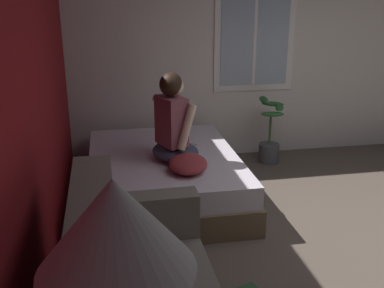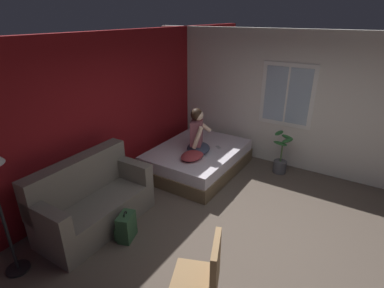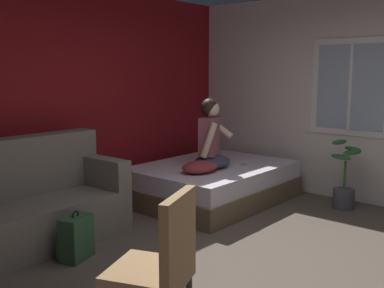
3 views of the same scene
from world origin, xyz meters
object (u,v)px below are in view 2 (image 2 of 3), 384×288
at_px(throw_pillow, 192,156).
at_px(bed, 197,159).
at_px(backpack, 126,227).
at_px(side_chair, 202,276).
at_px(person_seated, 198,135).
at_px(cell_phone, 218,147).
at_px(couch, 92,201).
at_px(potted_plant, 281,159).

bearing_deg(throw_pillow, bed, 20.34).
bearing_deg(backpack, side_chair, -106.17).
height_order(person_seated, throw_pillow, person_seated).
height_order(bed, person_seated, person_seated).
distance_m(side_chair, backpack, 1.59).
relative_size(side_chair, cell_phone, 6.81).
xyz_separation_m(bed, couch, (-2.31, 0.41, 0.16)).
distance_m(couch, person_seated, 2.26).
distance_m(throw_pillow, potted_plant, 1.82).
xyz_separation_m(throw_pillow, potted_plant, (1.27, -1.28, -0.25)).
height_order(couch, throw_pillow, couch).
bearing_deg(side_chair, person_seated, 32.38).
bearing_deg(side_chair, backpack, 73.83).
distance_m(bed, cell_phone, 0.48).
bearing_deg(throw_pillow, person_seated, 14.91).
relative_size(person_seated, backpack, 1.91).
xyz_separation_m(cell_phone, potted_plant, (0.55, -1.12, -0.18)).
xyz_separation_m(side_chair, potted_plant, (3.53, 0.27, -0.23)).
height_order(backpack, cell_phone, cell_phone).
relative_size(backpack, cell_phone, 3.18).
distance_m(bed, potted_plant, 1.66).
bearing_deg(throw_pillow, potted_plant, -45.19).
bearing_deg(person_seated, bed, 30.63).
distance_m(cell_phone, potted_plant, 1.26).
xyz_separation_m(bed, backpack, (-2.30, -0.23, -0.04)).
relative_size(side_chair, backpack, 2.14).
bearing_deg(bed, backpack, -174.29).
bearing_deg(person_seated, couch, 166.83).
height_order(couch, cell_phone, couch).
height_order(side_chair, person_seated, person_seated).
xyz_separation_m(couch, throw_pillow, (1.83, -0.59, 0.16)).
xyz_separation_m(couch, potted_plant, (3.10, -1.87, -0.09)).
bearing_deg(potted_plant, couch, 148.92).
height_order(bed, side_chair, side_chair).
xyz_separation_m(bed, throw_pillow, (-0.48, -0.18, 0.31)).
bearing_deg(backpack, couch, 90.95).
xyz_separation_m(side_chair, cell_phone, (2.98, 1.39, -0.05)).
relative_size(bed, cell_phone, 14.17).
xyz_separation_m(side_chair, person_seated, (2.58, 1.64, 0.30)).
bearing_deg(person_seated, potted_plant, -55.28).
height_order(couch, side_chair, couch).
relative_size(bed, potted_plant, 2.40).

